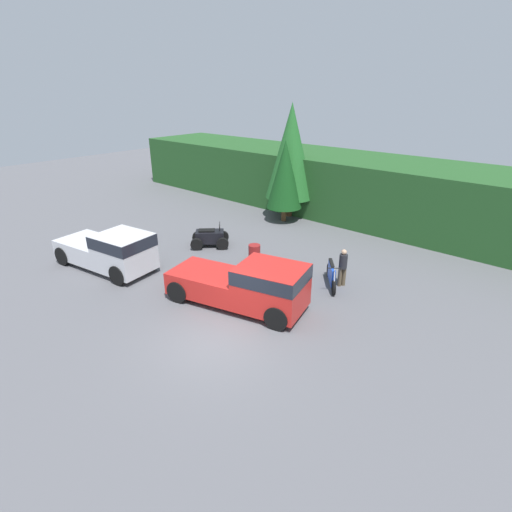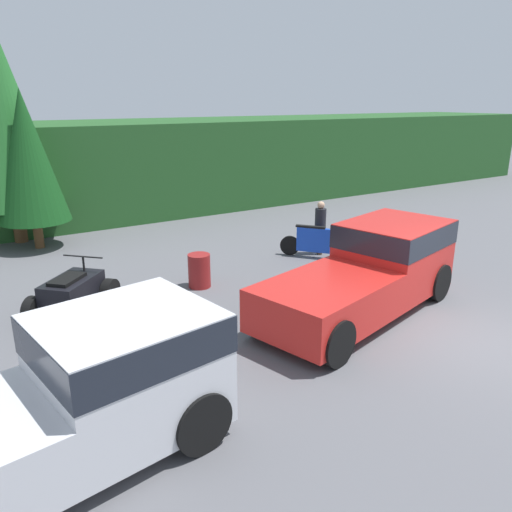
{
  "view_description": "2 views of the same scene",
  "coord_description": "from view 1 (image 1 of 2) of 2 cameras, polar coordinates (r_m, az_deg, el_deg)",
  "views": [
    {
      "loc": [
        8.44,
        -7.68,
        8.02
      ],
      "look_at": [
        -2.4,
        4.69,
        0.95
      ],
      "focal_mm": 28.0,
      "sensor_mm": 36.0,
      "label": 1
    },
    {
      "loc": [
        -8.77,
        -5.31,
        4.71
      ],
      "look_at": [
        -2.4,
        4.69,
        0.95
      ],
      "focal_mm": 35.0,
      "sensor_mm": 36.0,
      "label": 2
    }
  ],
  "objects": [
    {
      "name": "quad_atv",
      "position": [
        21.56,
        -6.61,
        2.64
      ],
      "size": [
        2.33,
        2.32,
        1.22
      ],
      "rotation": [
        0.0,
        0.0,
        0.78
      ],
      "color": "black",
      "rests_on": "ground_plane"
    },
    {
      "name": "tree_left",
      "position": [
        25.87,
        5.01,
        14.61
      ],
      "size": [
        3.12,
        3.12,
        7.09
      ],
      "color": "brown",
      "rests_on": "ground_plane"
    },
    {
      "name": "ground_plane",
      "position": [
        13.95,
        -5.41,
        -11.95
      ],
      "size": [
        80.0,
        80.0,
        0.0
      ],
      "primitive_type": "plane",
      "color": "#5B5B60"
    },
    {
      "name": "rider_person",
      "position": [
        17.4,
        12.29,
        -1.43
      ],
      "size": [
        0.48,
        0.48,
        1.68
      ],
      "rotation": [
        0.0,
        0.0,
        -0.55
      ],
      "color": "brown",
      "rests_on": "ground_plane"
    },
    {
      "name": "hillside_backdrop",
      "position": [
        25.88,
        21.17,
        7.99
      ],
      "size": [
        44.0,
        6.0,
        3.78
      ],
      "color": "#235123",
      "rests_on": "ground_plane"
    },
    {
      "name": "tree_mid_left",
      "position": [
        24.99,
        4.14,
        11.51
      ],
      "size": [
        2.21,
        2.21,
        5.03
      ],
      "color": "brown",
      "rests_on": "ground_plane"
    },
    {
      "name": "dirt_bike",
      "position": [
        17.5,
        10.73,
        -2.66
      ],
      "size": [
        1.52,
        1.87,
        1.2
      ],
      "rotation": [
        0.0,
        0.0,
        -0.9
      ],
      "color": "black",
      "rests_on": "ground_plane"
    },
    {
      "name": "steel_barrel",
      "position": [
        19.5,
        -0.23,
        0.38
      ],
      "size": [
        0.58,
        0.58,
        0.88
      ],
      "color": "maroon",
      "rests_on": "ground_plane"
    },
    {
      "name": "pickup_truck_red",
      "position": [
        15.3,
        -1.04,
        -4.01
      ],
      "size": [
        5.82,
        3.32,
        1.92
      ],
      "rotation": [
        0.0,
        0.0,
        0.25
      ],
      "color": "red",
      "rests_on": "ground_plane"
    },
    {
      "name": "pickup_truck_second",
      "position": [
        19.61,
        -19.97,
        0.85
      ],
      "size": [
        5.37,
        2.81,
        1.92
      ],
      "rotation": [
        0.0,
        0.0,
        0.15
      ],
      "color": "silver",
      "rests_on": "ground_plane"
    }
  ]
}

